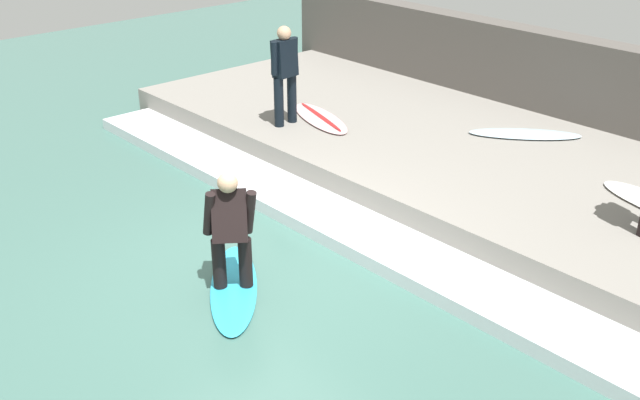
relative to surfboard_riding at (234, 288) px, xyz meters
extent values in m
plane|color=#426B60|center=(0.52, 0.04, -0.03)|extent=(28.00, 28.00, 0.00)
cube|color=gray|center=(4.62, 0.04, 0.21)|extent=(4.40, 12.56, 0.49)
cube|color=#544F49|center=(7.07, 0.04, 0.88)|extent=(0.50, 13.19, 1.83)
cube|color=silver|center=(1.95, 0.04, 0.06)|extent=(0.94, 11.93, 0.18)
ellipsoid|color=#2DADD1|center=(0.00, 0.00, 0.00)|extent=(1.62, 1.89, 0.06)
cylinder|color=black|center=(0.12, -0.09, 0.33)|extent=(0.16, 0.16, 0.60)
cylinder|color=black|center=(-0.12, 0.09, 0.33)|extent=(0.16, 0.16, 0.60)
cube|color=black|center=(0.00, 0.00, 0.93)|extent=(0.59, 0.61, 0.64)
sphere|color=tan|center=(0.00, 0.00, 1.34)|extent=(0.23, 0.23, 0.23)
cylinder|color=black|center=(0.18, -0.14, 0.97)|extent=(0.11, 0.22, 0.54)
cylinder|color=black|center=(-0.18, 0.14, 0.97)|extent=(0.11, 0.22, 0.54)
cylinder|color=black|center=(3.39, 2.94, 0.86)|extent=(0.16, 0.16, 0.81)
cylinder|color=black|center=(3.10, 2.91, 0.86)|extent=(0.16, 0.16, 0.81)
cube|color=black|center=(3.24, 2.93, 1.56)|extent=(0.40, 0.28, 0.60)
sphere|color=tan|center=(3.24, 2.93, 1.96)|extent=(0.23, 0.23, 0.23)
cylinder|color=black|center=(3.46, 2.94, 1.60)|extent=(0.11, 0.12, 0.53)
cylinder|color=black|center=(3.02, 2.91, 1.60)|extent=(0.11, 0.12, 0.53)
ellipsoid|color=beige|center=(3.80, 2.69, 0.49)|extent=(1.04, 1.80, 0.06)
ellipsoid|color=#B21E1E|center=(3.80, 2.69, 0.52)|extent=(0.57, 1.54, 0.01)
ellipsoid|color=silver|center=(5.70, -0.07, 0.49)|extent=(1.54, 1.64, 0.06)
camera|label=1|loc=(-4.23, -6.15, 4.66)|focal=42.00mm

